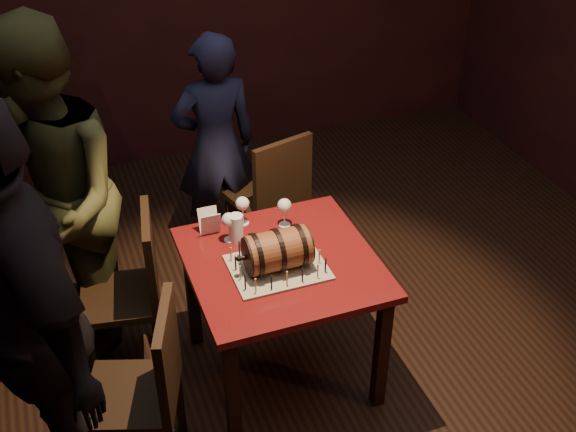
{
  "coord_description": "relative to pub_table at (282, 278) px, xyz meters",
  "views": [
    {
      "loc": [
        -1.04,
        -2.62,
        2.9
      ],
      "look_at": [
        -0.05,
        0.05,
        0.95
      ],
      "focal_mm": 45.0,
      "sensor_mm": 36.0,
      "label": 1
    }
  ],
  "objects": [
    {
      "name": "wine_glass_left",
      "position": [
        -0.19,
        0.25,
        0.23
      ],
      "size": [
        0.07,
        0.07,
        0.16
      ],
      "color": "silver",
      "rests_on": "pub_table"
    },
    {
      "name": "cake_board",
      "position": [
        -0.04,
        -0.05,
        0.12
      ],
      "size": [
        0.45,
        0.35,
        0.01
      ],
      "primitive_type": "cube",
      "color": "#A09681",
      "rests_on": "pub_table"
    },
    {
      "name": "birthday_candles",
      "position": [
        -0.04,
        -0.05,
        0.16
      ],
      "size": [
        0.4,
        0.3,
        0.09
      ],
      "color": "#F0DE8F",
      "rests_on": "cake_board"
    },
    {
      "name": "room_shell",
      "position": [
        0.11,
        0.02,
        0.76
      ],
      "size": [
        5.04,
        5.04,
        2.8
      ],
      "color": "black",
      "rests_on": "ground"
    },
    {
      "name": "pint_of_ale",
      "position": [
        -0.16,
        0.23,
        0.18
      ],
      "size": [
        0.07,
        0.07,
        0.15
      ],
      "color": "silver",
      "rests_on": "pub_table"
    },
    {
      "name": "person_left_rear",
      "position": [
        -1.0,
        0.62,
        0.3
      ],
      "size": [
        0.77,
        0.96,
        1.87
      ],
      "primitive_type": "imported",
      "rotation": [
        0.0,
        0.0,
        -1.5
      ],
      "color": "#3C3D1E",
      "rests_on": "ground"
    },
    {
      "name": "barrel_cake",
      "position": [
        -0.04,
        -0.05,
        0.22
      ],
      "size": [
        0.36,
        0.21,
        0.21
      ],
      "color": "brown",
      "rests_on": "cake_board"
    },
    {
      "name": "pub_table",
      "position": [
        0.0,
        0.0,
        0.0
      ],
      "size": [
        0.9,
        0.9,
        0.75
      ],
      "color": "#4D0C0F",
      "rests_on": "ground"
    },
    {
      "name": "person_back",
      "position": [
        0.01,
        1.24,
        0.09
      ],
      "size": [
        0.54,
        0.36,
        1.47
      ],
      "primitive_type": "imported",
      "rotation": [
        0.0,
        0.0,
        3.17
      ],
      "color": "#1A1B34",
      "rests_on": "ground"
    },
    {
      "name": "person_left_front",
      "position": [
        -1.17,
        -0.3,
        0.34
      ],
      "size": [
        0.83,
        1.24,
        1.95
      ],
      "primitive_type": "imported",
      "rotation": [
        0.0,
        0.0,
        -1.23
      ],
      "color": "black",
      "rests_on": "ground"
    },
    {
      "name": "menu_card",
      "position": [
        -0.27,
        0.34,
        0.17
      ],
      "size": [
        0.1,
        0.05,
        0.13
      ],
      "primitive_type": null,
      "color": "white",
      "rests_on": "pub_table"
    },
    {
      "name": "chair_left_rear",
      "position": [
        -0.68,
        0.34,
        -0.12
      ],
      "size": [
        0.46,
        0.46,
        0.93
      ],
      "color": "black",
      "rests_on": "ground"
    },
    {
      "name": "wine_glass_right",
      "position": [
        0.11,
        0.27,
        0.23
      ],
      "size": [
        0.07,
        0.07,
        0.16
      ],
      "color": "silver",
      "rests_on": "pub_table"
    },
    {
      "name": "chair_back",
      "position": [
        0.27,
        0.91,
        -0.12
      ],
      "size": [
        0.49,
        0.49,
        0.93
      ],
      "color": "black",
      "rests_on": "ground"
    },
    {
      "name": "wine_glass_mid",
      "position": [
        -0.08,
        0.36,
        0.23
      ],
      "size": [
        0.07,
        0.07,
        0.16
      ],
      "color": "silver",
      "rests_on": "pub_table"
    },
    {
      "name": "chair_left_front",
      "position": [
        -0.74,
        -0.35,
        -0.12
      ],
      "size": [
        0.51,
        0.51,
        0.93
      ],
      "color": "black",
      "rests_on": "ground"
    }
  ]
}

